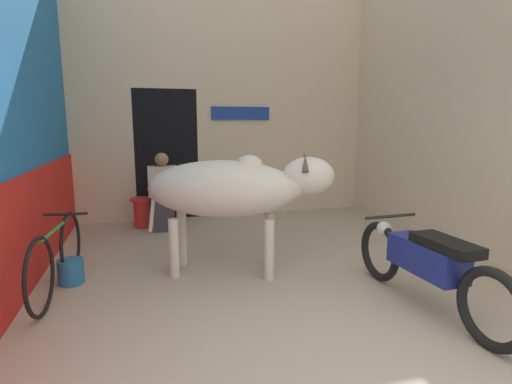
{
  "coord_description": "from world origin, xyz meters",
  "views": [
    {
      "loc": [
        -1.4,
        -1.85,
        1.68
      ],
      "look_at": [
        -0.24,
        2.33,
        0.92
      ],
      "focal_mm": 28.0,
      "sensor_mm": 36.0,
      "label": 1
    }
  ],
  "objects_px": {
    "cow": "(234,189)",
    "motorcycle_near": "(426,263)",
    "shopkeeper_seated": "(163,190)",
    "plastic_stool": "(142,212)",
    "bicycle": "(57,257)",
    "bucket": "(71,272)"
  },
  "relations": [
    {
      "from": "cow",
      "to": "motorcycle_near",
      "type": "height_order",
      "value": "cow"
    },
    {
      "from": "cow",
      "to": "motorcycle_near",
      "type": "xyz_separation_m",
      "value": [
        1.48,
        -1.33,
        -0.52
      ]
    },
    {
      "from": "shopkeeper_seated",
      "to": "plastic_stool",
      "type": "xyz_separation_m",
      "value": [
        -0.33,
        0.22,
        -0.38
      ]
    },
    {
      "from": "bicycle",
      "to": "shopkeeper_seated",
      "type": "distance_m",
      "value": 2.44
    },
    {
      "from": "cow",
      "to": "motorcycle_near",
      "type": "distance_m",
      "value": 2.05
    },
    {
      "from": "cow",
      "to": "bicycle",
      "type": "relative_size",
      "value": 1.25
    },
    {
      "from": "motorcycle_near",
      "to": "cow",
      "type": "bearing_deg",
      "value": 137.95
    },
    {
      "from": "motorcycle_near",
      "to": "bucket",
      "type": "xyz_separation_m",
      "value": [
        -3.2,
        1.48,
        -0.3
      ]
    },
    {
      "from": "bicycle",
      "to": "bucket",
      "type": "relative_size",
      "value": 6.44
    },
    {
      "from": "plastic_stool",
      "to": "bicycle",
      "type": "bearing_deg",
      "value": -108.53
    },
    {
      "from": "shopkeeper_seated",
      "to": "plastic_stool",
      "type": "bearing_deg",
      "value": 146.06
    },
    {
      "from": "shopkeeper_seated",
      "to": "bucket",
      "type": "height_order",
      "value": "shopkeeper_seated"
    },
    {
      "from": "plastic_stool",
      "to": "bucket",
      "type": "distance_m",
      "value": 2.28
    },
    {
      "from": "bicycle",
      "to": "shopkeeper_seated",
      "type": "relative_size",
      "value": 1.38
    },
    {
      "from": "plastic_stool",
      "to": "cow",
      "type": "bearing_deg",
      "value": -66.39
    },
    {
      "from": "bicycle",
      "to": "bucket",
      "type": "height_order",
      "value": "bicycle"
    },
    {
      "from": "motorcycle_near",
      "to": "shopkeeper_seated",
      "type": "height_order",
      "value": "shopkeeper_seated"
    },
    {
      "from": "motorcycle_near",
      "to": "bicycle",
      "type": "relative_size",
      "value": 1.22
    },
    {
      "from": "plastic_stool",
      "to": "bucket",
      "type": "height_order",
      "value": "plastic_stool"
    },
    {
      "from": "bicycle",
      "to": "plastic_stool",
      "type": "distance_m",
      "value": 2.5
    },
    {
      "from": "motorcycle_near",
      "to": "plastic_stool",
      "type": "relative_size",
      "value": 4.26
    },
    {
      "from": "cow",
      "to": "shopkeeper_seated",
      "type": "bearing_deg",
      "value": 107.97
    }
  ]
}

